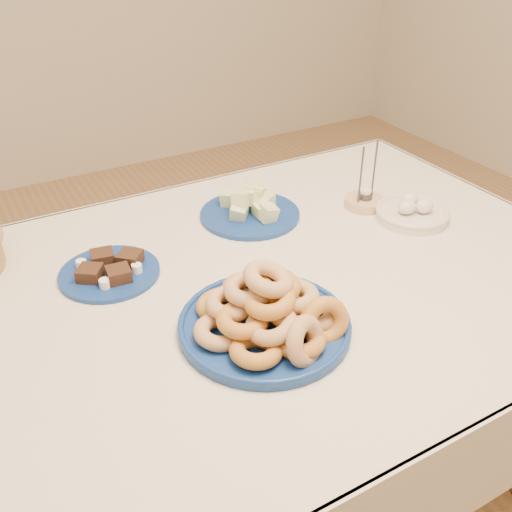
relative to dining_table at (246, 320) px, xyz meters
name	(u,v)px	position (x,y,z in m)	size (l,w,h in m)	color
ground	(248,489)	(0.00, 0.00, -0.64)	(5.00, 5.00, 0.00)	#987048
dining_table	(246,320)	(0.00, 0.00, 0.00)	(1.71, 1.11, 0.75)	brown
donut_platter	(267,314)	(-0.04, -0.17, 0.15)	(0.44, 0.44, 0.16)	navy
melon_plate	(251,208)	(0.17, 0.27, 0.13)	(0.31, 0.31, 0.09)	navy
brownie_plate	(110,271)	(-0.26, 0.18, 0.12)	(0.31, 0.31, 0.04)	navy
candle_holder	(364,201)	(0.47, 0.17, 0.12)	(0.14, 0.14, 0.19)	tan
egg_bowl	(412,212)	(0.54, 0.04, 0.13)	(0.23, 0.23, 0.07)	beige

